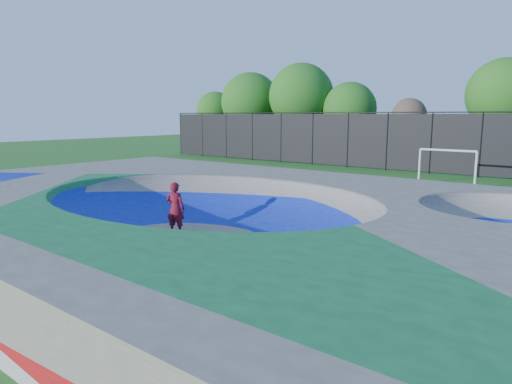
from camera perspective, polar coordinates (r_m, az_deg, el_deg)
ground at (r=14.05m, az=-6.34°, el=-6.20°), size 120.00×120.00×0.00m
skate_deck at (r=13.86m, az=-6.40°, el=-3.22°), size 22.00×14.00×1.50m
skater at (r=14.81m, az=-10.04°, el=-2.05°), size 0.73×0.61×1.72m
skateboard at (r=15.00m, az=-9.95°, el=-5.17°), size 0.81×0.42×0.05m
soccer_goal at (r=26.68m, az=22.78°, el=3.63°), size 3.04×0.12×2.01m
fence at (r=32.09m, az=21.05°, el=5.88°), size 48.09×0.09×4.04m
treeline at (r=36.69m, az=22.99°, el=10.63°), size 53.21×6.18×8.41m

